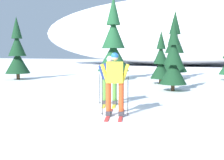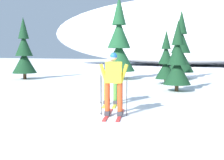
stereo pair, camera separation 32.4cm
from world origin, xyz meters
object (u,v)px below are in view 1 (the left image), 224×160
(skier_yellow_jacket, at_px, (115,82))
(pine_tree_center_left, at_px, (161,62))
(pine_tree_center_right, at_px, (173,62))
(skier_navy_jacket, at_px, (110,79))
(pine_tree_left, at_px, (113,45))
(pine_tree_far_left, at_px, (17,53))
(pine_tree_center, at_px, (174,50))

(skier_yellow_jacket, relative_size, pine_tree_center_left, 0.59)
(pine_tree_center_left, bearing_deg, pine_tree_center_right, -69.08)
(pine_tree_center_left, bearing_deg, skier_navy_jacket, -94.88)
(pine_tree_left, relative_size, pine_tree_center_left, 1.81)
(pine_tree_far_left, relative_size, pine_tree_center_right, 1.27)
(pine_tree_left, distance_m, pine_tree_center, 4.29)
(pine_tree_far_left, distance_m, pine_tree_center_left, 9.48)
(skier_yellow_jacket, relative_size, pine_tree_left, 0.33)
(skier_yellow_jacket, bearing_deg, pine_tree_center_right, 80.99)
(pine_tree_far_left, bearing_deg, skier_navy_jacket, -34.81)
(pine_tree_left, xyz_separation_m, pine_tree_center_right, (4.52, -4.35, -0.95))
(pine_tree_center, bearing_deg, pine_tree_center_left, -95.34)
(skier_yellow_jacket, distance_m, pine_tree_far_left, 12.35)
(pine_tree_center_left, xyz_separation_m, pine_tree_center_right, (1.06, -2.76, 0.09))
(skier_yellow_jacket, height_order, pine_tree_center_right, pine_tree_center_right)
(pine_tree_far_left, distance_m, pine_tree_left, 6.44)
(pine_tree_center_right, bearing_deg, skier_yellow_jacket, -99.01)
(pine_tree_left, bearing_deg, pine_tree_center_right, -43.90)
(pine_tree_far_left, relative_size, pine_tree_center, 0.89)
(skier_navy_jacket, xyz_separation_m, pine_tree_center_left, (0.59, 6.89, 0.39))
(pine_tree_left, relative_size, pine_tree_center, 1.19)
(pine_tree_far_left, bearing_deg, pine_tree_left, 21.21)
(pine_tree_left, distance_m, pine_tree_center_right, 6.35)
(pine_tree_center_left, bearing_deg, pine_tree_center, 84.66)
(pine_tree_center, bearing_deg, skier_yellow_jacket, -90.86)
(skier_navy_jacket, relative_size, pine_tree_center, 0.36)
(pine_tree_center_left, relative_size, pine_tree_center_right, 0.93)
(skier_navy_jacket, bearing_deg, pine_tree_left, 108.75)
(pine_tree_left, bearing_deg, pine_tree_center_left, -24.63)
(pine_tree_center_left, distance_m, pine_tree_center, 3.62)
(pine_tree_center_left, height_order, pine_tree_center, pine_tree_center)
(pine_tree_center_left, height_order, pine_tree_center_right, pine_tree_center_right)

